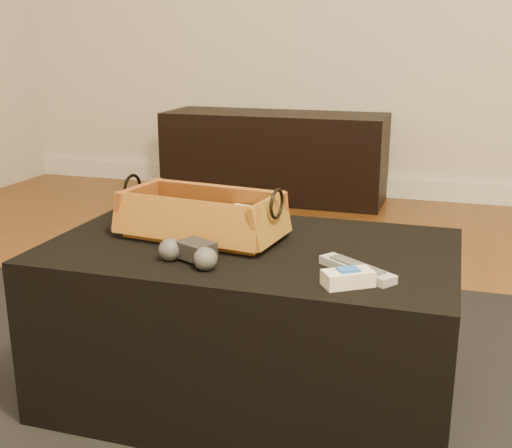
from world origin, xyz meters
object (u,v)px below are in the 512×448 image
(tv_remote, at_px, (191,228))
(game_controller, at_px, (191,253))
(ottoman, at_px, (251,322))
(cream_gadget, at_px, (348,278))
(silver_remote, at_px, (357,269))
(media_cabinet, at_px, (275,156))
(wicker_basket, at_px, (201,218))

(tv_remote, relative_size, game_controller, 1.31)
(tv_remote, xyz_separation_m, game_controller, (0.08, -0.19, -0.00))
(ottoman, xyz_separation_m, cream_gadget, (0.28, -0.20, 0.23))
(ottoman, relative_size, cream_gadget, 8.74)
(ottoman, xyz_separation_m, game_controller, (-0.09, -0.18, 0.24))
(ottoman, xyz_separation_m, tv_remote, (-0.16, 0.01, 0.24))
(ottoman, relative_size, silver_remote, 5.46)
(ottoman, xyz_separation_m, silver_remote, (0.28, -0.13, 0.22))
(silver_remote, distance_m, cream_gadget, 0.08)
(media_cabinet, bearing_deg, silver_remote, -70.16)
(ottoman, distance_m, silver_remote, 0.38)
(media_cabinet, xyz_separation_m, silver_remote, (0.84, -2.33, 0.19))
(media_cabinet, bearing_deg, wicker_basket, -79.11)
(media_cabinet, bearing_deg, ottoman, -75.77)
(game_controller, bearing_deg, tv_remote, 112.41)
(wicker_basket, bearing_deg, game_controller, -74.87)
(media_cabinet, bearing_deg, game_controller, -78.76)
(media_cabinet, xyz_separation_m, ottoman, (0.56, -2.21, -0.03))
(game_controller, bearing_deg, wicker_basket, 105.13)
(game_controller, bearing_deg, silver_remote, 7.56)
(tv_remote, distance_m, cream_gadget, 0.49)
(wicker_basket, distance_m, cream_gadget, 0.48)
(wicker_basket, xyz_separation_m, silver_remote, (0.42, -0.15, -0.04))
(ottoman, distance_m, wicker_basket, 0.30)
(media_cabinet, bearing_deg, cream_gadget, -70.88)
(media_cabinet, distance_m, silver_remote, 2.49)
(wicker_basket, xyz_separation_m, game_controller, (0.05, -0.20, -0.02))
(ottoman, bearing_deg, silver_remote, -24.15)
(ottoman, height_order, tv_remote, tv_remote)
(ottoman, height_order, silver_remote, silver_remote)
(game_controller, bearing_deg, cream_gadget, -4.55)
(tv_remote, relative_size, wicker_basket, 0.50)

